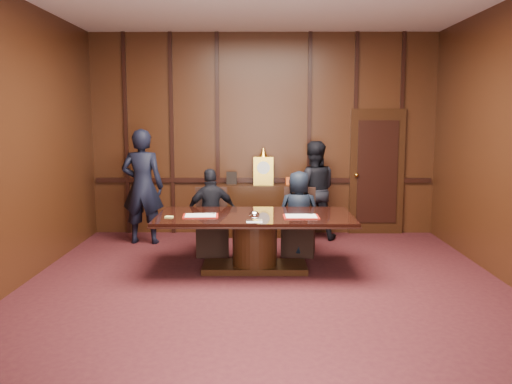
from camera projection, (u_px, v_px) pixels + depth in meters
room at (272, 146)px, 6.15m from camera, size 7.00×7.04×3.50m
sideboard at (263, 208)px, 9.41m from camera, size 1.60×0.45×1.54m
conference_table at (255, 233)px, 7.27m from camera, size 2.62×1.32×0.76m
folder_left at (201, 216)px, 7.11m from camera, size 0.48×0.36×0.02m
folder_right at (301, 216)px, 7.06m from camera, size 0.46×0.34×0.02m
inkstand at (254, 217)px, 6.78m from camera, size 0.20×0.14×0.12m
notepad at (169, 217)px, 7.04m from camera, size 0.11×0.09×0.01m
chair_left at (212, 235)px, 8.17m from camera, size 0.53×0.53×0.99m
chair_right at (298, 235)px, 8.16m from camera, size 0.54×0.54×0.99m
signatory_left at (211, 212)px, 8.05m from camera, size 0.82×0.51×1.30m
signatory_right at (299, 213)px, 8.04m from camera, size 0.64×0.43×1.27m
witness_left at (143, 186)px, 8.79m from camera, size 0.71×0.49×1.87m
witness_right at (313, 190)px, 9.12m from camera, size 0.81×0.63×1.66m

